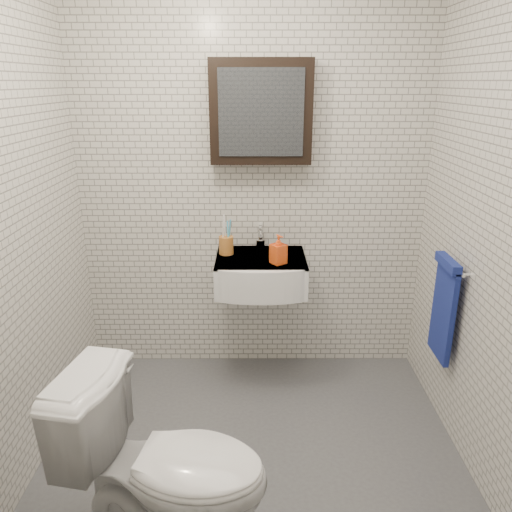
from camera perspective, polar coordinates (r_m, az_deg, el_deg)
The scene contains 9 objects.
ground at distance 2.82m, azimuth -0.40°, elevation -22.06°, with size 2.20×2.00×0.01m, color #4C4E54.
room_shell at distance 2.16m, azimuth -0.49°, elevation 8.51°, with size 2.22×2.02×2.51m.
washbasin at distance 3.06m, azimuth 0.55°, elevation -2.02°, with size 0.55×0.50×0.20m.
faucet at distance 3.19m, azimuth 0.52°, elevation 1.96°, with size 0.06×0.20×0.15m.
mirror_cabinet at distance 3.05m, azimuth 0.57°, elevation 16.12°, with size 0.60×0.15×0.60m.
towel_rail at distance 2.91m, azimuth 20.71°, elevation -5.21°, with size 0.09×0.30×0.58m.
toothbrush_cup at distance 3.11m, azimuth -3.42°, elevation 1.35°, with size 0.12×0.12×0.25m.
soap_bottle at distance 2.94m, azimuth 2.58°, elevation 0.77°, with size 0.08×0.08×0.18m, color orange.
toilet at distance 2.19m, azimuth -10.02°, elevation -22.80°, with size 0.46×0.80×0.82m, color white.
Camera 1 is at (0.01, -2.12, 1.87)m, focal length 35.00 mm.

